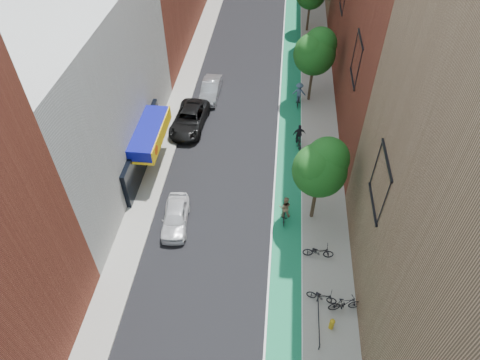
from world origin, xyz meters
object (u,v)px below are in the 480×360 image
(parked_car_white, at_px, (175,217))
(parked_car_silver, at_px, (211,89))
(cyclist_lane_near, at_px, (285,211))
(cyclist_lane_far, at_px, (299,95))
(fire_hydrant, at_px, (332,324))
(cyclist_lane_mid, at_px, (299,139))
(parked_car_black, at_px, (190,119))

(parked_car_white, height_order, parked_car_silver, parked_car_silver)
(parked_car_white, xyz_separation_m, cyclist_lane_near, (7.12, 1.10, 0.19))
(cyclist_lane_far, relative_size, fire_hydrant, 2.64)
(cyclist_lane_mid, distance_m, fire_hydrant, 15.45)
(parked_car_white, distance_m, cyclist_lane_near, 7.20)
(parked_car_white, height_order, fire_hydrant, parked_car_white)
(parked_car_silver, relative_size, fire_hydrant, 5.34)
(cyclist_lane_far, xyz_separation_m, fire_hydrant, (1.84, -21.19, -0.42))
(fire_hydrant, bearing_deg, parked_car_white, 146.78)
(cyclist_lane_near, xyz_separation_m, cyclist_lane_far, (0.90, 13.63, 0.14))
(cyclist_lane_near, height_order, cyclist_lane_far, cyclist_lane_far)
(cyclist_lane_mid, bearing_deg, fire_hydrant, 85.23)
(parked_car_white, distance_m, fire_hydrant, 11.79)
(parked_car_black, relative_size, cyclist_lane_mid, 2.70)
(parked_car_silver, xyz_separation_m, fire_hydrant, (9.81, -21.75, -0.13))
(fire_hydrant, bearing_deg, parked_car_black, 122.60)
(parked_car_silver, height_order, cyclist_lane_mid, cyclist_lane_mid)
(parked_car_black, distance_m, cyclist_lane_far, 9.96)
(cyclist_lane_near, xyz_separation_m, fire_hydrant, (2.75, -7.56, -0.29))
(parked_car_silver, bearing_deg, cyclist_lane_near, -62.36)
(parked_car_black, xyz_separation_m, cyclist_lane_far, (9.04, 4.17, 0.25))
(cyclist_lane_far, bearing_deg, cyclist_lane_near, 91.73)
(parked_car_white, relative_size, parked_car_black, 0.74)
(fire_hydrant, bearing_deg, cyclist_lane_near, 109.96)
(parked_car_black, bearing_deg, fire_hydrant, -53.57)
(cyclist_lane_mid, bearing_deg, parked_car_black, -21.96)
(cyclist_lane_near, bearing_deg, parked_car_white, 9.05)
(cyclist_lane_mid, bearing_deg, parked_car_white, 36.32)
(parked_car_white, relative_size, cyclist_lane_far, 1.86)
(parked_car_white, relative_size, parked_car_silver, 0.92)
(cyclist_lane_mid, xyz_separation_m, fire_hydrant, (1.81, -15.35, -0.16))
(cyclist_lane_near, xyz_separation_m, cyclist_lane_mid, (0.93, 7.78, -0.12))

